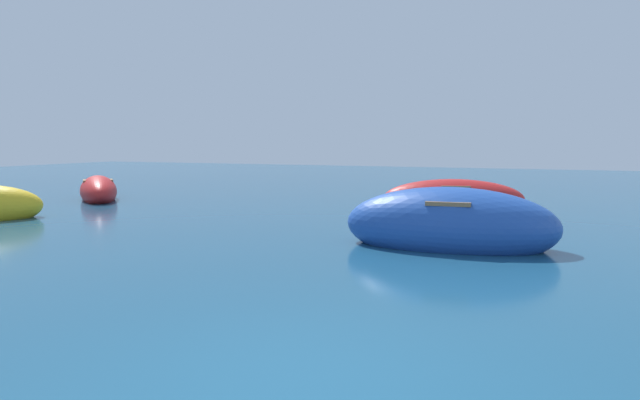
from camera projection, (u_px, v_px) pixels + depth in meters
ground at (303, 388)px, 4.62m from camera, size 80.00×80.00×0.00m
moored_boat_1 at (449, 225)px, 10.79m from camera, size 4.39×2.10×1.58m
moored_boat_3 at (98, 191)px, 19.60m from camera, size 3.69×3.58×1.14m
moored_boat_5 at (453, 199)px, 16.54m from camera, size 4.55×2.53×1.25m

